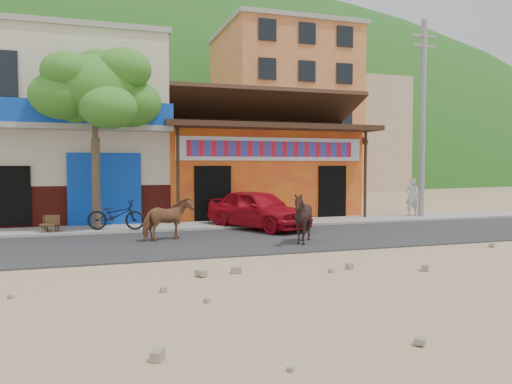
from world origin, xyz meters
TOP-DOWN VIEW (x-y plane):
  - ground at (0.00, 0.00)m, footprint 120.00×120.00m
  - road at (0.00, 2.50)m, footprint 60.00×5.00m
  - sidewalk at (0.00, 6.00)m, footprint 60.00×2.00m
  - dance_club at (2.00, 10.00)m, footprint 8.00×6.00m
  - cafe_building at (-5.50, 10.00)m, footprint 7.00×6.00m
  - apartment_front at (9.00, 24.00)m, footprint 9.00×9.00m
  - apartment_rear at (18.00, 30.00)m, footprint 8.00×8.00m
  - hillside at (0.00, 70.00)m, footprint 100.00×40.00m
  - tree at (-4.60, 5.80)m, footprint 3.00×3.00m
  - utility_pole at (8.20, 6.00)m, footprint 0.24×0.24m
  - cow_tan at (-2.66, 3.03)m, footprint 1.60×1.18m
  - cow_dark at (0.81, 1.26)m, footprint 1.54×1.44m
  - red_car at (0.65, 4.71)m, footprint 3.20×4.27m
  - scooter at (-4.00, 5.30)m, footprint 1.96×1.16m
  - pedestrian at (8.00, 6.34)m, footprint 0.64×0.49m
  - cafe_chair_left at (-6.00, 5.41)m, footprint 0.59×0.59m
  - cafe_chair_right at (-6.00, 5.80)m, footprint 0.52×0.52m

SIDE VIEW (x-z plane):
  - ground at x=0.00m, z-range 0.00..0.00m
  - road at x=0.00m, z-range 0.00..0.04m
  - sidewalk at x=0.00m, z-range 0.00..0.12m
  - cafe_chair_right at x=-6.00m, z-range 0.12..1.03m
  - scooter at x=-4.00m, z-range 0.12..1.09m
  - cafe_chair_left at x=-6.00m, z-range 0.12..1.10m
  - cow_tan at x=-2.66m, z-range 0.04..1.27m
  - red_car at x=0.65m, z-range 0.04..1.39m
  - cow_dark at x=0.81m, z-range 0.04..1.46m
  - pedestrian at x=8.00m, z-range 0.12..1.68m
  - dance_club at x=2.00m, z-range 0.00..3.60m
  - tree at x=-4.60m, z-range 0.12..6.12m
  - cafe_building at x=-5.50m, z-range 0.00..7.00m
  - utility_pole at x=8.20m, z-range 0.12..8.12m
  - apartment_rear at x=18.00m, z-range 0.00..10.00m
  - apartment_front at x=9.00m, z-range 0.00..12.00m
  - hillside at x=0.00m, z-range 0.00..24.00m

